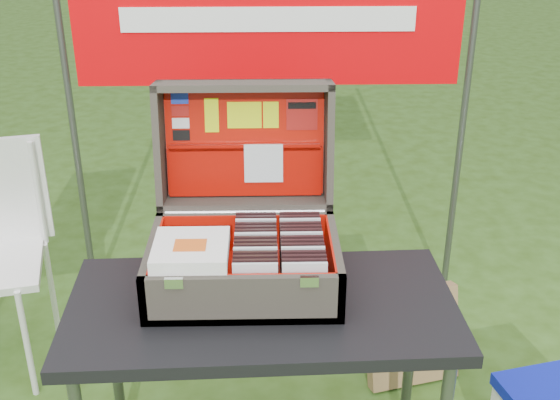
{
  "coord_description": "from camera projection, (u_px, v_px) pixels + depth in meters",
  "views": [
    {
      "loc": [
        -0.02,
        -1.8,
        1.86
      ],
      "look_at": [
        0.03,
        0.1,
        0.95
      ],
      "focal_mm": 45.0,
      "sensor_mm": 36.0,
      "label": 1
    }
  ],
  "objects": [
    {
      "name": "cd_right_0",
      "position": [
        304.0,
        285.0,
        1.94
      ],
      "size": [
        0.13,
        0.01,
        0.14
      ],
      "primitive_type": "cube",
      "color": "silver",
      "rests_on": "suitcase_liner_floor"
    },
    {
      "name": "cd_left_7",
      "position": [
        256.0,
        258.0,
        2.08
      ],
      "size": [
        0.13,
        0.01,
        0.14
      ],
      "primitive_type": "cube",
      "color": "black",
      "rests_on": "suitcase_liner_floor"
    },
    {
      "name": "lid_sticker_cc_b",
      "position": [
        180.0,
        111.0,
        2.26
      ],
      "size": [
        0.06,
        0.01,
        0.03
      ],
      "primitive_type": "cube",
      "rotation": [
        -1.72,
        0.0,
        0.0
      ],
      "color": "#9A120F",
      "rests_on": "suitcase_lid_liner"
    },
    {
      "name": "lid_sticker_band_bar",
      "position": [
        302.0,
        105.0,
        2.26
      ],
      "size": [
        0.09,
        0.01,
        0.02
      ],
      "primitive_type": "cube",
      "rotation": [
        -1.72,
        0.0,
        0.0
      ],
      "color": "black",
      "rests_on": "suitcase_lid_liner"
    },
    {
      "name": "banner",
      "position": [
        268.0,
        19.0,
        2.85
      ],
      "size": [
        1.6,
        0.02,
        0.55
      ],
      "primitive_type": "cube",
      "color": "#D10005",
      "rests_on": "banner_post_left"
    },
    {
      "name": "cd_right_6",
      "position": [
        302.0,
        261.0,
        2.06
      ],
      "size": [
        0.13,
        0.01,
        0.14
      ],
      "primitive_type": "cube",
      "color": "black",
      "rests_on": "suitcase_liner_floor"
    },
    {
      "name": "banner_text",
      "position": [
        268.0,
        19.0,
        2.84
      ],
      "size": [
        1.2,
        0.0,
        0.1
      ],
      "primitive_type": "cube",
      "color": "white",
      "rests_on": "banner"
    },
    {
      "name": "cd_left_4",
      "position": [
        256.0,
        269.0,
        2.02
      ],
      "size": [
        0.13,
        0.01,
        0.14
      ],
      "primitive_type": "cube",
      "color": "silver",
      "rests_on": "suitcase_liner_floor"
    },
    {
      "name": "cd_left_10",
      "position": [
        256.0,
        247.0,
        2.14
      ],
      "size": [
        0.13,
        0.01,
        0.14
      ],
      "primitive_type": "cube",
      "color": "black",
      "rests_on": "suitcase_liner_floor"
    },
    {
      "name": "songbook_graphic",
      "position": [
        190.0,
        245.0,
        1.96
      ],
      "size": [
        0.09,
        0.07,
        0.0
      ],
      "primitive_type": "cube",
      "color": "#D85919",
      "rests_on": "songbook_7"
    },
    {
      "name": "cd_left_5",
      "position": [
        256.0,
        265.0,
        2.04
      ],
      "size": [
        0.13,
        0.01,
        0.14
      ],
      "primitive_type": "cube",
      "color": "black",
      "rests_on": "suitcase_liner_floor"
    },
    {
      "name": "chair_upright_right",
      "position": [
        38.0,
        194.0,
        2.78
      ],
      "size": [
        0.02,
        0.02,
        0.44
      ],
      "primitive_type": "cylinder",
      "color": "silver",
      "rests_on": "chair_seat"
    },
    {
      "name": "cd_left_6",
      "position": [
        256.0,
        261.0,
        2.06
      ],
      "size": [
        0.13,
        0.01,
        0.14
      ],
      "primitive_type": "cube",
      "color": "black",
      "rests_on": "suitcase_liner_floor"
    },
    {
      "name": "cd_left_13",
      "position": [
        256.0,
        236.0,
        2.2
      ],
      "size": [
        0.13,
        0.01,
        0.14
      ],
      "primitive_type": "cube",
      "color": "black",
      "rests_on": "suitcase_liner_floor"
    },
    {
      "name": "cd_right_1",
      "position": [
        304.0,
        281.0,
        1.96
      ],
      "size": [
        0.13,
        0.01,
        0.14
      ],
      "primitive_type": "cube",
      "color": "black",
      "rests_on": "suitcase_liner_floor"
    },
    {
      "name": "suitcase_lid_rim_left",
      "position": [
        160.0,
        146.0,
        2.25
      ],
      "size": [
        0.02,
        0.21,
        0.42
      ],
      "primitive_type": "cube",
      "rotation": [
        -1.72,
        0.0,
        0.0
      ],
      "color": "#504A3E",
      "rests_on": "suitcase_lid_back"
    },
    {
      "name": "cd_right_7",
      "position": [
        302.0,
        257.0,
        2.08
      ],
      "size": [
        0.13,
        0.01,
        0.14
      ],
      "primitive_type": "cube",
      "color": "black",
      "rests_on": "suitcase_liner_floor"
    },
    {
      "name": "table_leg_bl",
      "position": [
        115.0,
        360.0,
        2.4
      ],
      "size": [
        0.04,
        0.04,
        0.67
      ],
      "primitive_type": "cylinder",
      "color": "#59595B",
      "rests_on": "ground"
    },
    {
      "name": "suitcase_latch_left",
      "position": [
        174.0,
        283.0,
        1.88
      ],
      "size": [
        0.05,
        0.01,
        0.03
      ],
      "primitive_type": "cube",
      "color": "silver",
      "rests_on": "suitcase_base_wall_front"
    },
    {
      "name": "cd_right_2",
      "position": [
        304.0,
        277.0,
        1.98
      ],
      "size": [
        0.13,
        0.01,
        0.14
      ],
      "primitive_type": "cube",
      "color": "black",
      "rests_on": "suitcase_liner_floor"
    },
    {
      "name": "table_top",
      "position": [
        262.0,
        308.0,
        2.05
      ],
      "size": [
        1.15,
        0.61,
        0.04
      ],
      "primitive_type": "cube",
      "rotation": [
        0.0,
        0.0,
        0.04
      ],
      "color": "black",
      "rests_on": "ground"
    },
    {
      "name": "songbook_1",
      "position": [
        191.0,
        254.0,
        1.98
      ],
      "size": [
        0.21,
        0.21,
        0.0
      ],
      "primitive_type": "cube",
      "color": "white",
      "rests_on": "suitcase_base_wall_front"
    },
    {
      "name": "suitcase_base_wall_left",
      "position": [
        153.0,
        266.0,
        2.08
      ],
      "size": [
        0.02,
        0.4,
        0.15
      ],
      "primitive_type": "cube",
      "color": "#504A3E",
      "rests_on": "table_top"
    },
    {
      "name": "cd_left_0",
      "position": [
        255.0,
        286.0,
        1.94
      ],
      "size": [
        0.13,
        0.01,
        0.14
      ],
      "primitive_type": "cube",
      "color": "silver",
      "rests_on": "suitcase_liner_floor"
    },
    {
      "name": "suitcase_pocket_edge",
      "position": [
        245.0,
        147.0,
        2.28
      ],
      "size": [
        0.49,
        0.02,
        0.02
      ],
      "primitive_type": "cube",
      "rotation": [
        -1.72,
        0.0,
        0.0
      ],
      "color": "#990801",
      "rests_on": "suitcase_lid_pocket"
    },
    {
      "name": "cd_right_14",
      "position": [
        299.0,
        232.0,
        2.22
      ],
      "size": [
        0.13,
        0.01,
        0.14
      ],
      "primitive_type": "cube",
      "color": "black",
      "rests_on": "suitcase_liner_floor"
    },
    {
      "name": "suitcase_latch_right",
      "position": [
        309.0,
        282.0,
        1.88
      ],
      "size": [
        0.05,
        0.01,
        0.03
      ],
      "primitive_type": "cube",
      "color": "silver",
      "rests_on": "suitcase_base_wall_front"
    },
    {
      "name": "songbook_7",
      "position": [
        191.0,
        245.0,
        1.97
      ],
      "size": [
        0.21,
        0.21,
        0.0
      ],
      "primitive_type": "cube",
      "color": "white",
      "rests_on": "suitcase_base_wall_front"
    },
    {
      "name": "banner_post_left",
      "position": [
        73.0,
        125.0,
        3.03
      ],
      "size": [
        0.03,
        0.03,
        1.7
      ],
      "primitive_type": "cylinder",
      "color": "#59595B",
      "rests_on": "ground"
    },
    {
      "name": "cd_right_13",
      "position": [
        300.0,
        236.0,
        2.2
      ],
      "size": [
        0.13,
        0.01,
        0.14
      ],
      "primitive_type": "cube",
      "color": "black",
      "rests_on": "suitcase_liner_floor"
    },
    {
      "name": "suitcase",
      "position": [
        243.0,
        198.0,
        2.06
      ],
      "size": [
        0.57,
        0.56,
        0.54
      ],
      "primitive_type": null,
      "color": "#504A3E",
      "rests_on": "table"
    },
    {
      "name": "songbook_3",
      "position": [
        191.0,
        251.0,
        1.98
      ],
      "size": [
        0.21,
        0.21,
        0.0
      ],
      "primitive_type": "cube",
      "color": "white",
      "rests_on": "suitcase_base_wall_front"
    },
    {
      "name": "suitcase_liner_wall_left",
      "position": [
        157.0,
        263.0,
        2.08
      ],
      "size": [
        0.01,
        0.36,
        0.13
      ],
      "primitive_type": "cube",
      "color": "red",
      "rests_on": "suitcase_base_bottom"
    },
    {
      "name": "suitcase_lid_pocket",
      "position": [
        245.0,
        171.0,
        2.31
      ],
      "size": [
        0.5,
        0.06,
        0.16
      ],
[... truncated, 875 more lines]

